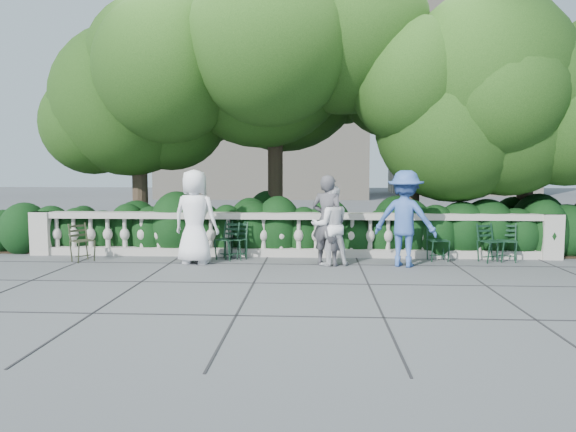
{
  "coord_description": "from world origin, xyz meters",
  "views": [
    {
      "loc": [
        0.57,
        -9.78,
        1.99
      ],
      "look_at": [
        0.0,
        1.0,
        1.0
      ],
      "focal_mm": 32.0,
      "sensor_mm": 36.0,
      "label": 1
    }
  ],
  "objects_px": {
    "chair_f": "(506,263)",
    "chair_d": "(440,262)",
    "person_older_blue": "(405,219)",
    "person_casual_man": "(330,226)",
    "chair_e": "(494,263)",
    "person_businessman": "(195,217)",
    "person_woman_grey": "(328,220)",
    "chair_b": "(233,260)",
    "chair_a": "(223,261)",
    "chair_c": "(238,260)",
    "chair_weathered": "(86,262)"
  },
  "relations": [
    {
      "from": "chair_weathered",
      "to": "chair_e",
      "type": "bearing_deg",
      "value": -49.79
    },
    {
      "from": "chair_a",
      "to": "person_woman_grey",
      "type": "xyz_separation_m",
      "value": [
        2.25,
        -0.41,
        0.94
      ]
    },
    {
      "from": "chair_e",
      "to": "chair_f",
      "type": "bearing_deg",
      "value": -4.08
    },
    {
      "from": "chair_c",
      "to": "chair_d",
      "type": "relative_size",
      "value": 1.0
    },
    {
      "from": "chair_e",
      "to": "chair_a",
      "type": "bearing_deg",
      "value": 158.36
    },
    {
      "from": "person_casual_man",
      "to": "chair_c",
      "type": "bearing_deg",
      "value": -26.36
    },
    {
      "from": "chair_d",
      "to": "person_woman_grey",
      "type": "height_order",
      "value": "person_woman_grey"
    },
    {
      "from": "chair_d",
      "to": "person_older_blue",
      "type": "relative_size",
      "value": 0.43
    },
    {
      "from": "chair_d",
      "to": "person_older_blue",
      "type": "bearing_deg",
      "value": -154.8
    },
    {
      "from": "chair_e",
      "to": "person_older_blue",
      "type": "xyz_separation_m",
      "value": [
        -1.97,
        -0.43,
        0.98
      ]
    },
    {
      "from": "chair_b",
      "to": "chair_c",
      "type": "relative_size",
      "value": 1.0
    },
    {
      "from": "chair_c",
      "to": "person_older_blue",
      "type": "relative_size",
      "value": 0.43
    },
    {
      "from": "chair_f",
      "to": "person_casual_man",
      "type": "bearing_deg",
      "value": -156.18
    },
    {
      "from": "person_businessman",
      "to": "chair_f",
      "type": "bearing_deg",
      "value": -164.0
    },
    {
      "from": "person_businessman",
      "to": "person_casual_man",
      "type": "bearing_deg",
      "value": -168.49
    },
    {
      "from": "chair_e",
      "to": "chair_weathered",
      "type": "height_order",
      "value": "same"
    },
    {
      "from": "person_businessman",
      "to": "person_older_blue",
      "type": "xyz_separation_m",
      "value": [
        4.35,
        -0.07,
        -0.01
      ]
    },
    {
      "from": "chair_d",
      "to": "chair_f",
      "type": "xyz_separation_m",
      "value": [
        1.4,
        0.01,
        0.0
      ]
    },
    {
      "from": "chair_f",
      "to": "chair_d",
      "type": "bearing_deg",
      "value": -163.07
    },
    {
      "from": "chair_e",
      "to": "person_woman_grey",
      "type": "relative_size",
      "value": 0.45
    },
    {
      "from": "chair_e",
      "to": "chair_weathered",
      "type": "xyz_separation_m",
      "value": [
        -8.7,
        -0.33,
        0.0
      ]
    },
    {
      "from": "chair_b",
      "to": "person_casual_man",
      "type": "distance_m",
      "value": 2.3
    },
    {
      "from": "chair_a",
      "to": "chair_d",
      "type": "bearing_deg",
      "value": 27.21
    },
    {
      "from": "chair_a",
      "to": "chair_weathered",
      "type": "height_order",
      "value": "same"
    },
    {
      "from": "chair_e",
      "to": "chair_f",
      "type": "relative_size",
      "value": 1.0
    },
    {
      "from": "chair_b",
      "to": "person_casual_man",
      "type": "bearing_deg",
      "value": 4.16
    },
    {
      "from": "chair_d",
      "to": "chair_e",
      "type": "height_order",
      "value": "same"
    },
    {
      "from": "chair_b",
      "to": "chair_c",
      "type": "bearing_deg",
      "value": 41.28
    },
    {
      "from": "chair_c",
      "to": "person_businessman",
      "type": "bearing_deg",
      "value": -163.15
    },
    {
      "from": "person_casual_man",
      "to": "person_businessman",
      "type": "bearing_deg",
      "value": -13.12
    },
    {
      "from": "chair_e",
      "to": "person_woman_grey",
      "type": "distance_m",
      "value": 3.7
    },
    {
      "from": "chair_b",
      "to": "person_older_blue",
      "type": "relative_size",
      "value": 0.43
    },
    {
      "from": "chair_weathered",
      "to": "chair_c",
      "type": "bearing_deg",
      "value": -44.26
    },
    {
      "from": "person_woman_grey",
      "to": "person_older_blue",
      "type": "xyz_separation_m",
      "value": [
        1.58,
        -0.0,
        0.04
      ]
    },
    {
      "from": "chair_b",
      "to": "person_casual_man",
      "type": "relative_size",
      "value": 0.51
    },
    {
      "from": "chair_a",
      "to": "person_casual_man",
      "type": "distance_m",
      "value": 2.48
    },
    {
      "from": "chair_weathered",
      "to": "chair_a",
      "type": "bearing_deg",
      "value": -45.68
    },
    {
      "from": "person_casual_man",
      "to": "chair_e",
      "type": "bearing_deg",
      "value": 173.85
    },
    {
      "from": "chair_d",
      "to": "chair_weathered",
      "type": "xyz_separation_m",
      "value": [
        -7.58,
        -0.41,
        0.0
      ]
    },
    {
      "from": "chair_weathered",
      "to": "person_casual_man",
      "type": "relative_size",
      "value": 0.51
    },
    {
      "from": "chair_weathered",
      "to": "person_woman_grey",
      "type": "relative_size",
      "value": 0.45
    },
    {
      "from": "chair_a",
      "to": "chair_f",
      "type": "height_order",
      "value": "same"
    },
    {
      "from": "chair_e",
      "to": "chair_c",
      "type": "bearing_deg",
      "value": 157.17
    },
    {
      "from": "chair_b",
      "to": "chair_d",
      "type": "xyz_separation_m",
      "value": [
        4.47,
        0.03,
        0.0
      ]
    },
    {
      "from": "chair_c",
      "to": "person_casual_man",
      "type": "distance_m",
      "value": 2.22
    },
    {
      "from": "chair_e",
      "to": "chair_b",
      "type": "bearing_deg",
      "value": 157.66
    },
    {
      "from": "person_woman_grey",
      "to": "person_older_blue",
      "type": "height_order",
      "value": "person_older_blue"
    },
    {
      "from": "chair_b",
      "to": "chair_weathered",
      "type": "relative_size",
      "value": 1.0
    },
    {
      "from": "chair_a",
      "to": "person_casual_man",
      "type": "xyz_separation_m",
      "value": [
        2.31,
        -0.38,
        0.82
      ]
    },
    {
      "from": "chair_e",
      "to": "person_businessman",
      "type": "height_order",
      "value": "person_businessman"
    }
  ]
}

